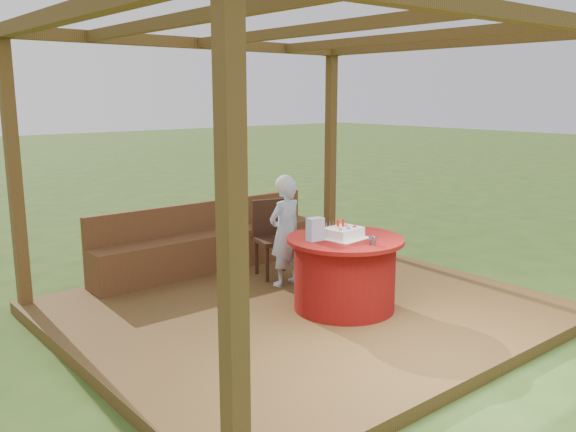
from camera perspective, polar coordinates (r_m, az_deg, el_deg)
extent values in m
plane|color=#314E1A|center=(6.23, 1.49, -9.41)|extent=(60.00, 60.00, 0.00)
cube|color=brown|center=(6.21, 1.49, -8.89)|extent=(4.50, 4.00, 0.12)
cube|color=brown|center=(3.13, -5.22, -3.31)|extent=(0.12, 0.12, 2.60)
cube|color=brown|center=(6.54, -24.24, 3.43)|extent=(0.12, 0.12, 2.60)
cube|color=brown|center=(8.68, 4.00, 6.13)|extent=(0.12, 0.12, 2.60)
cube|color=brown|center=(4.61, 18.02, 17.94)|extent=(4.50, 0.14, 0.12)
cube|color=brown|center=(7.36, -8.42, 15.70)|extent=(4.50, 0.14, 0.12)
cube|color=brown|center=(4.74, -19.17, 17.68)|extent=(0.14, 4.00, 0.12)
cube|color=brown|center=(7.42, 14.58, 15.43)|extent=(0.14, 4.00, 0.12)
cube|color=brown|center=(5.09, -9.99, 17.63)|extent=(0.10, 3.70, 0.10)
cube|color=brown|center=(5.85, 1.63, 16.96)|extent=(0.10, 3.70, 0.10)
cube|color=brown|center=(6.77, 10.27, 16.03)|extent=(0.10, 3.70, 0.10)
cube|color=brown|center=(7.43, -7.16, -3.25)|extent=(3.00, 0.42, 0.45)
cube|color=brown|center=(7.49, -7.97, -0.01)|extent=(3.00, 0.06, 0.35)
cylinder|color=maroon|center=(6.03, 5.30, -5.54)|extent=(0.99, 0.99, 0.68)
cylinder|color=maroon|center=(5.94, 5.36, -2.22)|extent=(1.14, 1.14, 0.04)
cube|color=#351C11|center=(7.03, -1.17, -2.29)|extent=(0.53, 0.53, 0.05)
cylinder|color=#351C11|center=(6.87, -1.95, -4.47)|extent=(0.04, 0.04, 0.43)
cylinder|color=#351C11|center=(7.00, 0.67, -4.17)|extent=(0.04, 0.04, 0.43)
cylinder|color=#351C11|center=(7.18, -2.94, -3.78)|extent=(0.04, 0.04, 0.43)
cylinder|color=#351C11|center=(7.30, -0.41, -3.51)|extent=(0.04, 0.04, 0.43)
cube|color=#351C11|center=(7.16, -1.75, -0.20)|extent=(0.42, 0.16, 0.45)
imported|color=#9CBCE7|center=(6.69, -0.26, -1.56)|extent=(0.46, 0.32, 1.19)
sphere|color=white|center=(6.59, -0.27, 2.97)|extent=(0.21, 0.21, 0.21)
cube|color=white|center=(5.92, 5.19, -2.03)|extent=(0.43, 0.43, 0.01)
cube|color=white|center=(5.91, 5.19, -1.54)|extent=(0.37, 0.31, 0.10)
cylinder|color=red|center=(5.89, 4.69, -0.72)|extent=(0.03, 0.03, 0.07)
cylinder|color=red|center=(5.94, 5.18, -0.63)|extent=(0.03, 0.03, 0.07)
sphere|color=green|center=(5.78, 4.92, -1.21)|extent=(0.04, 0.04, 0.04)
sphere|color=blue|center=(5.85, 5.69, -1.09)|extent=(0.04, 0.04, 0.04)
sphere|color=red|center=(5.93, 6.23, -0.92)|extent=(0.04, 0.04, 0.04)
sphere|color=yellow|center=(5.87, 4.65, -1.02)|extent=(0.04, 0.04, 0.04)
sphere|color=orange|center=(5.96, 5.48, -0.84)|extent=(0.04, 0.04, 0.04)
cube|color=#C680AC|center=(5.78, 2.56, -1.24)|extent=(0.16, 0.11, 0.22)
imported|color=white|center=(5.68, 7.94, -2.28)|extent=(0.10, 0.10, 0.08)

